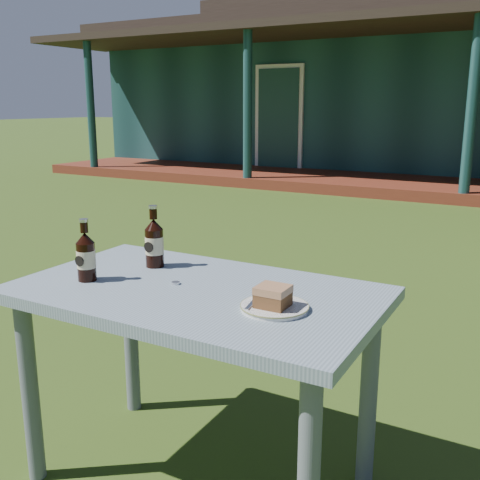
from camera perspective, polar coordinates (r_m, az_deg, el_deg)
The scene contains 8 objects.
ground at distance 3.47m, azimuth 10.59°, elevation -8.74°, with size 80.00×80.00×0.00m, color #334916.
cafe_table at distance 1.89m, azimuth -4.46°, elevation -7.83°, with size 1.20×0.70×0.72m.
plate at distance 1.67m, azimuth 3.52°, elevation -6.79°, with size 0.20×0.20×0.01m.
cake_slice at distance 1.64m, azimuth 3.36°, elevation -5.72°, with size 0.09×0.09×0.06m.
fork at distance 1.68m, azimuth 1.37°, elevation -6.28°, with size 0.01×0.14×0.00m, color silver.
cola_bottle_near at distance 2.10m, azimuth -8.71°, elevation -0.24°, with size 0.07×0.07×0.23m.
cola_bottle_far at distance 1.98m, azimuth -15.38°, elevation -1.59°, with size 0.06×0.07×0.22m.
bottle_cap at distance 1.90m, azimuth -6.55°, elevation -4.36°, with size 0.03×0.03×0.01m, color silver.
Camera 1 is at (0.98, -3.06, 1.31)m, focal length 42.00 mm.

